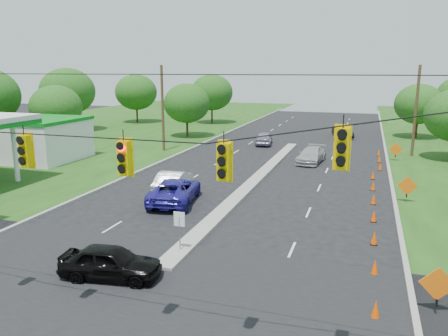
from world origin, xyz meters
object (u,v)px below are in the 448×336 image
(black_sedan, at_px, (111,262))
(blue_pickup, at_px, (175,190))
(white_sedan, at_px, (174,182))
(gas_station, at_px, (9,135))

(black_sedan, bearing_deg, blue_pickup, 1.61)
(white_sedan, height_order, blue_pickup, white_sedan)
(gas_station, distance_m, black_sedan, 28.16)
(white_sedan, bearing_deg, gas_station, -22.74)
(gas_station, relative_size, white_sedan, 4.01)
(gas_station, xyz_separation_m, white_sedan, (19.00, -4.84, -1.77))
(black_sedan, height_order, white_sedan, white_sedan)
(white_sedan, xyz_separation_m, blue_pickup, (1.00, -1.97, -0.01))
(gas_station, xyz_separation_m, blue_pickup, (20.00, -6.81, -1.78))
(gas_station, relative_size, black_sedan, 4.66)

